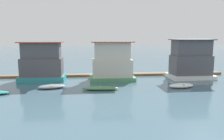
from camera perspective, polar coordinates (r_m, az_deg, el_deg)
ground_plane at (r=29.32m, az=-0.20°, el=-2.40°), size 200.00×200.00×0.00m
dock_walkway at (r=31.90m, az=-0.67°, el=-1.20°), size 33.80×1.44×0.30m
houseboat_teal at (r=29.54m, az=-17.80°, el=1.73°), size 5.71×3.29×5.02m
houseboat_green at (r=28.54m, az=0.03°, el=1.87°), size 5.81×3.43×5.05m
houseboat_white at (r=31.57m, az=19.85°, el=2.38°), size 5.84×3.75×5.31m
dinghy_grey at (r=25.14m, az=-15.49°, el=-4.17°), size 3.16×1.94×0.41m
dinghy_green at (r=23.54m, az=-3.07°, el=-4.77°), size 4.02×1.38×0.38m
dinghy_white at (r=25.76m, az=17.66°, el=-3.88°), size 3.04×1.70×0.47m
mooring_post_near_left at (r=31.17m, az=4.44°, el=0.06°), size 0.22×0.22×1.94m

